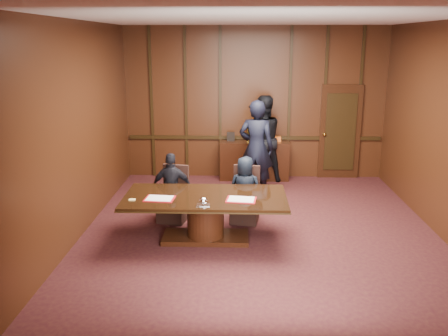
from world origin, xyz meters
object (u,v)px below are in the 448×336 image
(sideboard, at_px, (254,159))
(signatory_left, at_px, (172,188))
(witness_right, at_px, (262,139))
(conference_table, at_px, (205,210))
(witness_left, at_px, (256,148))
(signatory_right, at_px, (245,190))

(sideboard, bearing_deg, signatory_left, -119.34)
(witness_right, bearing_deg, conference_table, 54.04)
(sideboard, distance_m, witness_right, 0.56)
(signatory_left, height_order, witness_left, witness_left)
(sideboard, height_order, conference_table, sideboard)
(conference_table, bearing_deg, witness_left, 69.73)
(conference_table, bearing_deg, signatory_right, 50.91)
(signatory_left, height_order, signatory_right, signatory_left)
(sideboard, bearing_deg, signatory_right, -95.20)
(signatory_right, bearing_deg, sideboard, -83.44)
(sideboard, relative_size, witness_left, 0.80)
(sideboard, height_order, witness_left, witness_left)
(witness_right, bearing_deg, witness_left, 61.52)
(signatory_right, xyz_separation_m, witness_left, (0.25, 1.64, 0.40))
(conference_table, height_order, witness_right, witness_right)
(conference_table, xyz_separation_m, witness_right, (1.07, 3.40, 0.48))
(signatory_left, relative_size, witness_left, 0.63)
(witness_left, bearing_deg, signatory_right, 93.19)
(signatory_right, distance_m, witness_right, 2.66)
(signatory_right, height_order, witness_right, witness_right)
(witness_right, bearing_deg, sideboard, -62.02)
(witness_left, bearing_deg, witness_right, -88.10)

